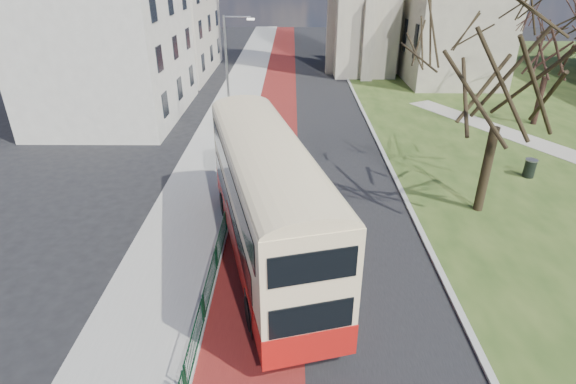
{
  "coord_description": "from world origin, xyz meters",
  "views": [
    {
      "loc": [
        0.06,
        -13.99,
        11.16
      ],
      "look_at": [
        -0.09,
        4.01,
        2.0
      ],
      "focal_mm": 28.0,
      "sensor_mm": 36.0,
      "label": 1
    }
  ],
  "objects_px": {
    "winter_tree_far": "(556,36)",
    "litter_bin": "(530,168)",
    "winter_tree_near": "(512,51)",
    "streetlamp": "(229,69)",
    "bus": "(267,197)"
  },
  "relations": [
    {
      "from": "streetlamp",
      "to": "litter_bin",
      "type": "relative_size",
      "value": 7.33
    },
    {
      "from": "winter_tree_near",
      "to": "streetlamp",
      "type": "bearing_deg",
      "value": 139.19
    },
    {
      "from": "streetlamp",
      "to": "litter_bin",
      "type": "xyz_separation_m",
      "value": [
        18.26,
        -8.04,
        -4.0
      ]
    },
    {
      "from": "winter_tree_near",
      "to": "litter_bin",
      "type": "relative_size",
      "value": 10.29
    },
    {
      "from": "bus",
      "to": "streetlamp",
      "type": "bearing_deg",
      "value": 87.61
    },
    {
      "from": "winter_tree_near",
      "to": "winter_tree_far",
      "type": "height_order",
      "value": "winter_tree_near"
    },
    {
      "from": "winter_tree_far",
      "to": "litter_bin",
      "type": "height_order",
      "value": "winter_tree_far"
    },
    {
      "from": "streetlamp",
      "to": "winter_tree_near",
      "type": "xyz_separation_m",
      "value": [
        13.88,
        -11.99,
        3.23
      ]
    },
    {
      "from": "winter_tree_far",
      "to": "litter_bin",
      "type": "xyz_separation_m",
      "value": [
        -5.0,
        -9.78,
        -5.95
      ]
    },
    {
      "from": "streetlamp",
      "to": "bus",
      "type": "bearing_deg",
      "value": -78.09
    },
    {
      "from": "bus",
      "to": "winter_tree_far",
      "type": "distance_m",
      "value": 27.06
    },
    {
      "from": "bus",
      "to": "winter_tree_far",
      "type": "xyz_separation_m",
      "value": [
        19.82,
        18.07,
        3.56
      ]
    },
    {
      "from": "bus",
      "to": "winter_tree_near",
      "type": "xyz_separation_m",
      "value": [
        10.44,
        4.34,
        4.84
      ]
    },
    {
      "from": "streetlamp",
      "to": "bus",
      "type": "relative_size",
      "value": 0.62
    },
    {
      "from": "winter_tree_near",
      "to": "winter_tree_far",
      "type": "xyz_separation_m",
      "value": [
        9.38,
        13.73,
        -1.28
      ]
    }
  ]
}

